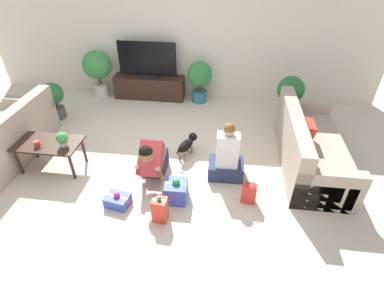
# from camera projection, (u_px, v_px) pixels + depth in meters

# --- Properties ---
(ground_plane) EXTENTS (16.00, 16.00, 0.00)m
(ground_plane) POSITION_uv_depth(u_px,v_px,m) (154.00, 165.00, 4.79)
(ground_plane) COLOR beige
(wall_back) EXTENTS (8.40, 0.06, 2.60)m
(wall_back) POSITION_uv_depth(u_px,v_px,m) (179.00, 36.00, 6.18)
(wall_back) COLOR silver
(wall_back) RESTS_ON ground_plane
(sofa_left) EXTENTS (0.88, 2.07, 0.86)m
(sofa_left) POSITION_uv_depth(u_px,v_px,m) (3.00, 143.00, 4.75)
(sofa_left) COLOR tan
(sofa_left) RESTS_ON ground_plane
(sofa_right) EXTENTS (0.88, 2.07, 0.86)m
(sofa_right) POSITION_uv_depth(u_px,v_px,m) (309.00, 148.00, 4.66)
(sofa_right) COLOR tan
(sofa_right) RESTS_ON ground_plane
(coffee_table) EXTENTS (0.97, 0.54, 0.47)m
(coffee_table) POSITION_uv_depth(u_px,v_px,m) (49.00, 146.00, 4.51)
(coffee_table) COLOR #382319
(coffee_table) RESTS_ON ground_plane
(tv_console) EXTENTS (1.53, 0.40, 0.49)m
(tv_console) POSITION_uv_depth(u_px,v_px,m) (150.00, 87.00, 6.63)
(tv_console) COLOR #382319
(tv_console) RESTS_ON ground_plane
(tv) EXTENTS (1.24, 0.20, 0.75)m
(tv) POSITION_uv_depth(u_px,v_px,m) (147.00, 61.00, 6.30)
(tv) COLOR black
(tv) RESTS_ON tv_console
(potted_plant_corner_left) EXTENTS (0.42, 0.42, 0.73)m
(potted_plant_corner_left) POSITION_uv_depth(u_px,v_px,m) (53.00, 98.00, 5.79)
(potted_plant_corner_left) COLOR #4C4C51
(potted_plant_corner_left) RESTS_ON ground_plane
(potted_plant_corner_right) EXTENTS (0.50, 0.50, 0.89)m
(potted_plant_corner_right) POSITION_uv_depth(u_px,v_px,m) (290.00, 92.00, 5.63)
(potted_plant_corner_right) COLOR beige
(potted_plant_corner_right) RESTS_ON ground_plane
(potted_plant_back_right) EXTENTS (0.52, 0.52, 0.89)m
(potted_plant_back_right) POSITION_uv_depth(u_px,v_px,m) (199.00, 78.00, 6.30)
(potted_plant_back_right) COLOR #336B84
(potted_plant_back_right) RESTS_ON ground_plane
(potted_plant_back_left) EXTENTS (0.61, 0.61, 1.02)m
(potted_plant_back_left) POSITION_uv_depth(u_px,v_px,m) (97.00, 68.00, 6.48)
(potted_plant_back_left) COLOR beige
(potted_plant_back_left) RESTS_ON ground_plane
(person_kneeling) EXTENTS (0.35, 0.80, 0.79)m
(person_kneeling) POSITION_uv_depth(u_px,v_px,m) (153.00, 160.00, 4.33)
(person_kneeling) COLOR #23232D
(person_kneeling) RESTS_ON ground_plane
(person_sitting) EXTENTS (0.53, 0.48, 0.95)m
(person_sitting) POSITION_uv_depth(u_px,v_px,m) (227.00, 158.00, 4.39)
(person_sitting) COLOR #283351
(person_sitting) RESTS_ON ground_plane
(dog) EXTENTS (0.31, 0.53, 0.33)m
(dog) POSITION_uv_depth(u_px,v_px,m) (187.00, 144.00, 4.89)
(dog) COLOR black
(dog) RESTS_ON ground_plane
(gift_box_a) EXTENTS (0.31, 0.31, 0.36)m
(gift_box_a) POSITION_uv_depth(u_px,v_px,m) (176.00, 191.00, 4.10)
(gift_box_a) COLOR #3D51BC
(gift_box_a) RESTS_ON ground_plane
(gift_box_b) EXTENTS (0.36, 0.30, 0.21)m
(gift_box_b) POSITION_uv_depth(u_px,v_px,m) (118.00, 200.00, 4.06)
(gift_box_b) COLOR #3D51BC
(gift_box_b) RESTS_ON ground_plane
(gift_box_c) EXTENTS (0.19, 0.17, 0.40)m
(gift_box_c) POSITION_uv_depth(u_px,v_px,m) (160.00, 209.00, 3.79)
(gift_box_c) COLOR red
(gift_box_c) RESTS_ON ground_plane
(gift_bag_a) EXTENTS (0.21, 0.15, 0.33)m
(gift_bag_a) POSITION_uv_depth(u_px,v_px,m) (249.00, 193.00, 4.05)
(gift_bag_a) COLOR red
(gift_bag_a) RESTS_ON ground_plane
(mug) EXTENTS (0.12, 0.08, 0.09)m
(mug) POSITION_uv_depth(u_px,v_px,m) (37.00, 144.00, 4.38)
(mug) COLOR #B23D38
(mug) RESTS_ON coffee_table
(tabletop_plant) EXTENTS (0.17, 0.17, 0.22)m
(tabletop_plant) POSITION_uv_depth(u_px,v_px,m) (62.00, 139.00, 4.35)
(tabletop_plant) COLOR beige
(tabletop_plant) RESTS_ON coffee_table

